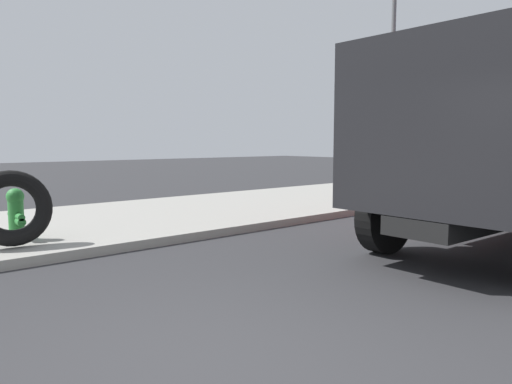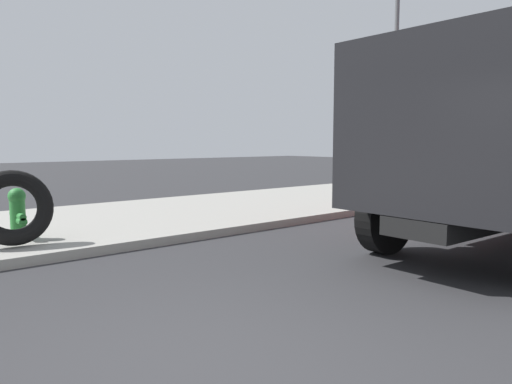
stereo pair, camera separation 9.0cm
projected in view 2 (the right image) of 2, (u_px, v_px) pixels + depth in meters
ground_plane at (204, 366)px, 3.72m from camera, size 80.00×80.00×0.00m
fire_hydrant at (18, 212)px, 7.76m from camera, size 0.27×0.60×0.82m
loose_tire at (13, 208)px, 7.22m from camera, size 1.19×0.63×1.16m
street_light_pole at (395, 73)px, 13.11m from camera, size 0.12×0.12×6.81m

